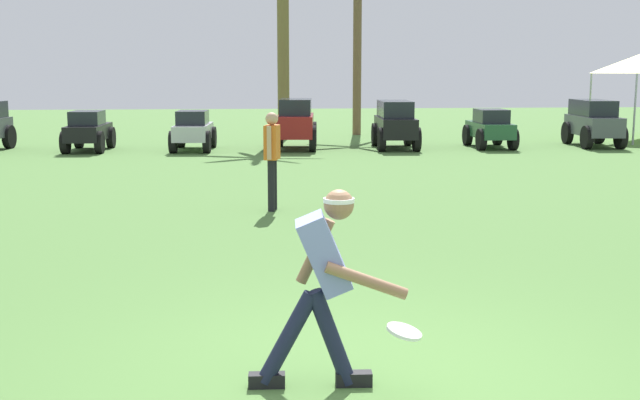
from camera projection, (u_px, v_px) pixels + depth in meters
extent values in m
plane|color=#4E7A39|center=(369.00, 376.00, 5.90)|extent=(80.00, 80.00, 0.00)
cylinder|color=#191E38|center=(332.00, 337.00, 5.66)|extent=(0.36, 0.13, 0.72)
cube|color=black|center=(354.00, 379.00, 5.72)|extent=(0.26, 0.11, 0.10)
cylinder|color=#191E38|center=(288.00, 338.00, 5.64)|extent=(0.45, 0.14, 0.69)
cube|color=black|center=(267.00, 380.00, 5.69)|extent=(0.26, 0.11, 0.10)
cube|color=#7A84C6|center=(324.00, 253.00, 5.56)|extent=(0.41, 0.36, 0.58)
sphere|color=#936B4C|center=(339.00, 205.00, 5.51)|extent=(0.22, 0.22, 0.21)
cylinder|color=white|center=(339.00, 200.00, 5.50)|extent=(0.22, 0.22, 0.03)
cylinder|color=#936B4C|center=(366.00, 281.00, 5.42)|extent=(0.58, 0.10, 0.27)
cylinder|color=#936B4C|center=(315.00, 251.00, 5.76)|extent=(0.29, 0.09, 0.49)
cylinder|color=white|center=(404.00, 331.00, 5.47)|extent=(0.32, 0.33, 0.09)
cylinder|color=black|center=(271.00, 186.00, 12.65)|extent=(0.13, 0.13, 0.82)
cylinder|color=black|center=(274.00, 184.00, 12.82)|extent=(0.13, 0.13, 0.82)
cube|color=orange|center=(272.00, 142.00, 12.63)|extent=(0.28, 0.38, 0.54)
cylinder|color=tan|center=(269.00, 143.00, 12.42)|extent=(0.09, 0.09, 0.52)
cylinder|color=tan|center=(275.00, 140.00, 12.83)|extent=(0.09, 0.09, 0.52)
sphere|color=tan|center=(272.00, 119.00, 12.57)|extent=(0.24, 0.24, 0.20)
cylinder|color=black|center=(9.00, 137.00, 22.67)|extent=(0.24, 0.67, 0.66)
cube|color=black|center=(89.00, 132.00, 22.01)|extent=(0.96, 2.22, 0.42)
cube|color=#1E232B|center=(87.00, 118.00, 21.85)|extent=(0.82, 1.12, 0.38)
cylinder|color=black|center=(79.00, 138.00, 22.78)|extent=(0.20, 0.60, 0.60)
cylinder|color=black|center=(111.00, 137.00, 22.83)|extent=(0.20, 0.60, 0.60)
cylinder|color=black|center=(65.00, 143.00, 21.26)|extent=(0.20, 0.60, 0.60)
cylinder|color=black|center=(100.00, 142.00, 21.32)|extent=(0.20, 0.60, 0.60)
cube|color=#B7BABF|center=(193.00, 132.00, 22.17)|extent=(1.03, 2.25, 0.42)
cube|color=#1E232B|center=(193.00, 118.00, 22.01)|extent=(0.85, 1.14, 0.38)
cylinder|color=black|center=(181.00, 137.00, 22.95)|extent=(0.21, 0.61, 0.60)
cylinder|color=black|center=(213.00, 137.00, 22.98)|extent=(0.21, 0.61, 0.60)
cylinder|color=black|center=(173.00, 142.00, 21.43)|extent=(0.21, 0.61, 0.60)
cylinder|color=black|center=(207.00, 142.00, 21.46)|extent=(0.21, 0.61, 0.60)
cube|color=maroon|center=(296.00, 126.00, 22.48)|extent=(1.19, 2.43, 0.60)
cube|color=#1E232B|center=(296.00, 107.00, 22.44)|extent=(1.00, 1.62, 0.44)
cylinder|color=black|center=(280.00, 134.00, 23.30)|extent=(0.25, 0.73, 0.72)
cylinder|color=black|center=(313.00, 134.00, 23.29)|extent=(0.25, 0.73, 0.72)
cylinder|color=black|center=(277.00, 139.00, 21.76)|extent=(0.25, 0.73, 0.72)
cylinder|color=black|center=(313.00, 139.00, 21.76)|extent=(0.25, 0.73, 0.72)
cube|color=black|center=(395.00, 127.00, 22.63)|extent=(1.08, 2.45, 0.55)
cube|color=#1E232B|center=(395.00, 109.00, 22.70)|extent=(0.94, 1.84, 0.46)
cylinder|color=black|center=(375.00, 134.00, 23.48)|extent=(0.21, 0.67, 0.66)
cylinder|color=black|center=(408.00, 134.00, 23.52)|extent=(0.21, 0.67, 0.66)
cylinder|color=black|center=(382.00, 139.00, 21.83)|extent=(0.21, 0.67, 0.66)
cylinder|color=black|center=(417.00, 139.00, 21.87)|extent=(0.21, 0.67, 0.66)
cube|color=#235133|center=(490.00, 130.00, 22.91)|extent=(0.95, 2.22, 0.42)
cube|color=#1E232B|center=(491.00, 116.00, 22.75)|extent=(0.82, 1.12, 0.38)
cylinder|color=black|center=(467.00, 135.00, 23.67)|extent=(0.19, 0.60, 0.60)
cylinder|color=black|center=(497.00, 135.00, 23.73)|extent=(0.19, 0.60, 0.60)
cylinder|color=black|center=(481.00, 140.00, 22.16)|extent=(0.19, 0.60, 0.60)
cylinder|color=black|center=(513.00, 139.00, 22.22)|extent=(0.19, 0.60, 0.60)
cube|color=#474C51|center=(594.00, 125.00, 23.28)|extent=(1.11, 2.46, 0.55)
cube|color=#1E232B|center=(593.00, 108.00, 23.35)|extent=(0.96, 1.85, 0.46)
cylinder|color=black|center=(567.00, 133.00, 24.14)|extent=(0.22, 0.67, 0.66)
cylinder|color=black|center=(599.00, 133.00, 24.16)|extent=(0.22, 0.67, 0.66)
cylinder|color=black|center=(587.00, 137.00, 22.49)|extent=(0.22, 0.67, 0.66)
cylinder|color=black|center=(621.00, 137.00, 22.51)|extent=(0.22, 0.67, 0.66)
cylinder|color=brown|center=(283.00, 24.00, 25.65)|extent=(0.38, 0.38, 7.32)
cylinder|color=brown|center=(357.00, 54.00, 27.05)|extent=(0.29, 0.29, 5.47)
cylinder|color=#B2B5BA|center=(590.00, 105.00, 26.71)|extent=(0.06, 0.06, 2.10)
cylinder|color=#B2B5BA|center=(635.00, 109.00, 23.60)|extent=(0.06, 0.06, 2.10)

